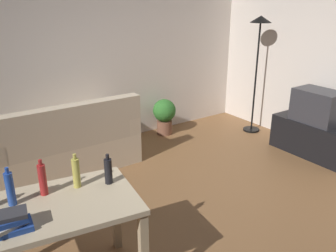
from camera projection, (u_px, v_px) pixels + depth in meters
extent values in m
cube|color=brown|center=(187.00, 210.00, 3.68)|extent=(5.20, 4.40, 0.02)
cube|color=silver|center=(93.00, 52.00, 4.90)|extent=(5.20, 0.10, 2.70)
cube|color=beige|center=(65.00, 153.00, 4.50)|extent=(1.77, 0.84, 0.40)
cube|color=#C0AD91|center=(71.00, 127.00, 4.08)|extent=(1.77, 0.16, 0.52)
cube|color=#C8B597|center=(120.00, 118.00, 4.82)|extent=(0.16, 0.84, 0.22)
cube|color=black|center=(313.00, 138.00, 4.86)|extent=(0.44, 1.10, 0.48)
cube|color=#2D2D33|center=(318.00, 106.00, 4.70)|extent=(0.40, 0.60, 0.44)
cube|color=black|center=(327.00, 104.00, 4.81)|extent=(0.01, 0.52, 0.36)
cylinder|color=black|center=(251.00, 129.00, 5.80)|extent=(0.26, 0.26, 0.03)
cylinder|color=black|center=(256.00, 78.00, 5.50)|extent=(0.03, 0.03, 1.68)
cone|color=black|center=(261.00, 19.00, 5.18)|extent=(0.32, 0.32, 0.10)
cube|color=#C6B28E|center=(48.00, 208.00, 2.38)|extent=(1.29, 0.86, 0.04)
cube|color=tan|center=(116.00, 211.00, 3.01)|extent=(0.07, 0.07, 0.72)
cylinder|color=brown|center=(164.00, 127.00, 5.63)|extent=(0.24, 0.24, 0.22)
sphere|color=#2D6B28|center=(164.00, 111.00, 5.53)|extent=(0.36, 0.36, 0.36)
cylinder|color=#2347A3|center=(10.00, 189.00, 2.35)|extent=(0.06, 0.06, 0.24)
cylinder|color=#2347A3|center=(7.00, 170.00, 2.30)|extent=(0.03, 0.03, 0.04)
cylinder|color=#AD2323|center=(43.00, 180.00, 2.48)|extent=(0.06, 0.06, 0.23)
cylinder|color=#AD2323|center=(40.00, 162.00, 2.43)|extent=(0.03, 0.03, 0.04)
cylinder|color=#BCB24C|center=(76.00, 173.00, 2.57)|extent=(0.06, 0.06, 0.23)
cylinder|color=#BCB24C|center=(75.00, 157.00, 2.53)|extent=(0.03, 0.03, 0.04)
cylinder|color=black|center=(108.00, 171.00, 2.63)|extent=(0.06, 0.06, 0.20)
cylinder|color=black|center=(107.00, 157.00, 2.59)|extent=(0.03, 0.03, 0.04)
cube|color=navy|center=(10.00, 228.00, 2.12)|extent=(0.27, 0.18, 0.04)
cube|color=beige|center=(6.00, 224.00, 2.11)|extent=(0.24, 0.20, 0.03)
cube|color=navy|center=(6.00, 221.00, 2.09)|extent=(0.25, 0.16, 0.03)
cube|color=#333338|center=(6.00, 216.00, 2.09)|extent=(0.25, 0.17, 0.03)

